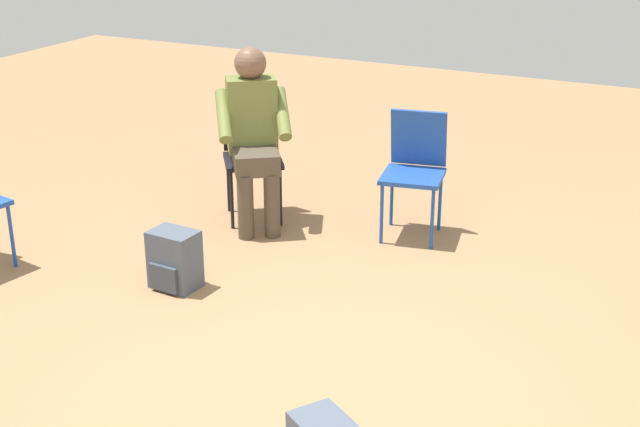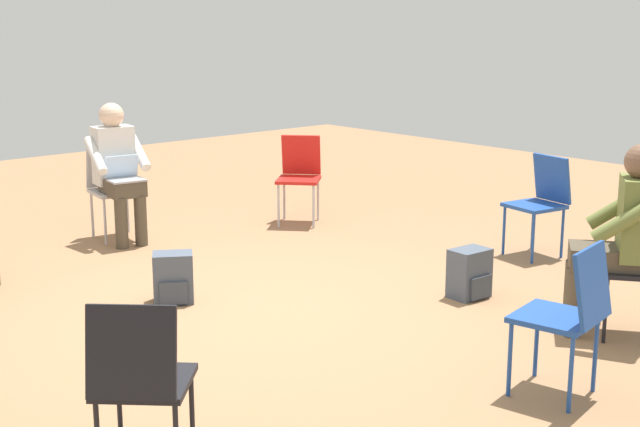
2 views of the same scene
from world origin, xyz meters
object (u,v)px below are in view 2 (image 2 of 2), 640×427
object	(u,v)px
chair_west	(541,198)
chair_south	(112,184)
backpack_near_laptop_user	(469,276)
chair_northeast	(140,376)
person_with_laptop	(118,165)
person_in_olive	(621,230)
chair_north	(569,310)
backpack_by_empty_chair	(173,281)
chair_southwest	(300,172)

from	to	relation	value
chair_west	chair_south	distance (m)	3.81
chair_south	backpack_near_laptop_user	size ratio (longest dim) A/B	2.36
chair_northeast	backpack_near_laptop_user	xyz separation A→B (m)	(-3.12, -0.70, -0.34)
person_with_laptop	person_in_olive	xyz separation A→B (m)	(-1.14, 4.25, 0.00)
chair_north	backpack_near_laptop_user	xyz separation A→B (m)	(-0.98, -1.44, -0.34)
chair_northeast	person_in_olive	distance (m)	3.24
backpack_near_laptop_user	chair_west	bearing A→B (deg)	-165.99
chair_northeast	chair_west	size ratio (longest dim) A/B	1.00
chair_northeast	backpack_by_empty_chair	world-z (taller)	chair_northeast
chair_northeast	person_with_laptop	size ratio (longest dim) A/B	0.69
chair_north	backpack_near_laptop_user	bearing A→B (deg)	45.21
chair_southwest	person_in_olive	distance (m)	3.78
person_in_olive	backpack_by_empty_chair	world-z (taller)	person_in_olive
chair_south	person_in_olive	bearing A→B (deg)	113.04
chair_southwest	person_with_laptop	size ratio (longest dim) A/B	0.69
person_in_olive	person_with_laptop	bearing A→B (deg)	69.36
chair_south	chair_west	bearing A→B (deg)	137.56
person_in_olive	backpack_near_laptop_user	size ratio (longest dim) A/B	3.44
chair_northeast	person_in_olive	size ratio (longest dim) A/B	0.69
chair_northeast	chair_north	size ratio (longest dim) A/B	1.00
chair_north	chair_northeast	bearing A→B (deg)	150.34
chair_southwest	chair_west	bearing A→B (deg)	156.44
backpack_by_empty_chair	chair_south	bearing A→B (deg)	-107.65
backpack_by_empty_chair	chair_northeast	bearing A→B (deg)	54.25
chair_north	chair_south	size ratio (longest dim) A/B	1.00
chair_southwest	person_in_olive	xyz separation A→B (m)	(0.54, 3.74, 0.20)
chair_north	chair_south	world-z (taller)	same
backpack_near_laptop_user	chair_south	bearing A→B (deg)	-72.77
chair_west	chair_south	bearing A→B (deg)	48.54
chair_south	person_with_laptop	size ratio (longest dim) A/B	0.69
backpack_near_laptop_user	chair_northeast	bearing A→B (deg)	12.58
chair_west	backpack_near_laptop_user	xyz separation A→B (m)	(1.35, 0.34, -0.34)
chair_north	backpack_by_empty_chair	size ratio (longest dim) A/B	2.36
backpack_by_empty_chair	person_with_laptop	bearing A→B (deg)	-108.43
chair_northeast	backpack_by_empty_chair	size ratio (longest dim) A/B	2.36
person_in_olive	backpack_by_empty_chair	size ratio (longest dim) A/B	3.44
chair_west	backpack_by_empty_chair	distance (m)	3.19
backpack_near_laptop_user	backpack_by_empty_chair	xyz separation A→B (m)	(1.65, -1.34, 0.00)
chair_southwest	chair_west	distance (m)	2.40
chair_southwest	chair_south	size ratio (longest dim) A/B	1.00
chair_southwest	backpack_by_empty_chair	world-z (taller)	chair_southwest
backpack_by_empty_chair	backpack_near_laptop_user	bearing A→B (deg)	140.99
chair_west	person_in_olive	world-z (taller)	person_in_olive
chair_southwest	person_with_laptop	world-z (taller)	person_with_laptop
chair_north	person_in_olive	size ratio (longest dim) A/B	0.69
chair_southwest	backpack_near_laptop_user	size ratio (longest dim) A/B	2.36
backpack_near_laptop_user	backpack_by_empty_chair	bearing A→B (deg)	-39.01
chair_south	person_in_olive	xyz separation A→B (m)	(-1.12, 4.42, 0.20)
chair_north	person_with_laptop	distance (m)	4.58
chair_south	person_with_laptop	world-z (taller)	person_with_laptop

